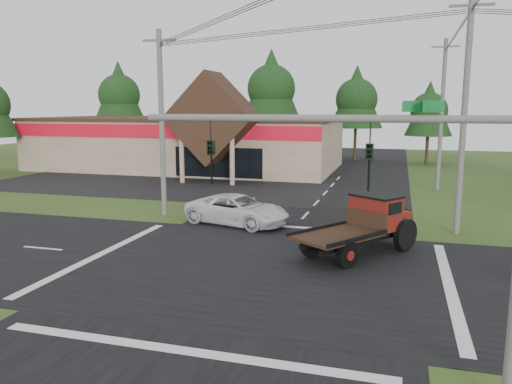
% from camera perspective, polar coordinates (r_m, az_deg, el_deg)
% --- Properties ---
extents(ground, '(120.00, 120.00, 0.00)m').
position_cam_1_polar(ground, '(19.73, 0.28, -8.75)').
color(ground, '#244418').
rests_on(ground, ground).
extents(road_ns, '(12.00, 120.00, 0.02)m').
position_cam_1_polar(road_ns, '(19.72, 0.28, -8.72)').
color(road_ns, black).
rests_on(road_ns, ground).
extents(road_ew, '(120.00, 12.00, 0.02)m').
position_cam_1_polar(road_ew, '(19.72, 0.28, -8.72)').
color(road_ew, black).
rests_on(road_ew, ground).
extents(parking_apron, '(28.00, 14.00, 0.02)m').
position_cam_1_polar(parking_apron, '(42.11, -11.09, 0.99)').
color(parking_apron, black).
rests_on(parking_apron, ground).
extents(cvs_building, '(30.40, 18.20, 9.19)m').
position_cam_1_polar(cvs_building, '(52.04, -7.56, 5.78)').
color(cvs_building, gray).
rests_on(cvs_building, ground).
extents(traffic_signal_mast, '(8.12, 0.24, 7.00)m').
position_cam_1_polar(traffic_signal_mast, '(10.69, 19.74, -0.64)').
color(traffic_signal_mast, '#595651').
rests_on(traffic_signal_mast, ground).
extents(utility_pole_nw, '(2.00, 0.30, 10.50)m').
position_cam_1_polar(utility_pole_nw, '(29.13, -10.74, 7.84)').
color(utility_pole_nw, '#595651').
rests_on(utility_pole_nw, ground).
extents(utility_pole_ne, '(2.00, 0.30, 11.50)m').
position_cam_1_polar(utility_pole_ne, '(26.18, 22.70, 8.18)').
color(utility_pole_ne, '#595651').
rests_on(utility_pole_ne, ground).
extents(utility_pole_n, '(2.00, 0.30, 11.20)m').
position_cam_1_polar(utility_pole_n, '(40.12, 20.46, 8.36)').
color(utility_pole_n, '#595651').
rests_on(utility_pole_n, ground).
extents(tree_row_a, '(6.72, 6.72, 12.12)m').
position_cam_1_polar(tree_row_a, '(67.82, -15.37, 10.86)').
color(tree_row_a, '#332316').
rests_on(tree_row_a, ground).
extents(tree_row_b, '(5.60, 5.60, 10.10)m').
position_cam_1_polar(tree_row_b, '(65.05, -6.72, 10.02)').
color(tree_row_b, '#332316').
rests_on(tree_row_b, ground).
extents(tree_row_c, '(7.28, 7.28, 13.13)m').
position_cam_1_polar(tree_row_c, '(60.96, 1.76, 12.00)').
color(tree_row_c, '#332316').
rests_on(tree_row_c, ground).
extents(tree_row_d, '(6.16, 6.16, 11.11)m').
position_cam_1_polar(tree_row_d, '(60.24, 11.42, 10.57)').
color(tree_row_d, '#332316').
rests_on(tree_row_d, ground).
extents(tree_row_e, '(5.04, 5.04, 9.09)m').
position_cam_1_polar(tree_row_e, '(58.09, 19.18, 8.94)').
color(tree_row_e, '#332316').
rests_on(tree_row_e, ground).
extents(antique_flatbed_truck, '(5.31, 6.24, 2.51)m').
position_cam_1_polar(antique_flatbed_truck, '(21.65, 11.53, -3.82)').
color(antique_flatbed_truck, '#5C1B0D').
rests_on(antique_flatbed_truck, ground).
extents(white_pickup, '(6.18, 3.97, 1.59)m').
position_cam_1_polar(white_pickup, '(26.85, -2.16, -2.03)').
color(white_pickup, silver).
rests_on(white_pickup, ground).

